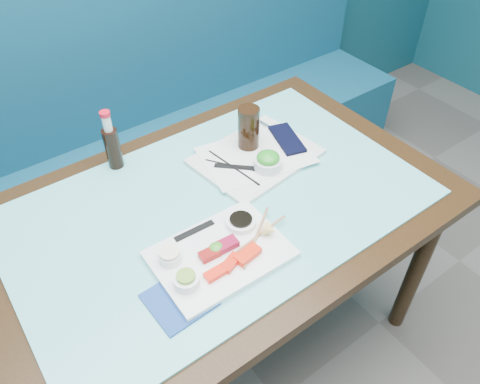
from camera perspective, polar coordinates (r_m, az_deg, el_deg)
booth_bench at (r=2.24m, az=-14.48°, el=3.85°), size 3.00×0.56×1.17m
dining_table at (r=1.47m, az=-2.45°, el=-3.91°), size 1.40×0.90×0.75m
glass_top at (r=1.41m, az=-2.55°, el=-1.49°), size 1.22×0.76×0.01m
sashimi_plate at (r=1.26m, az=-2.42°, el=-7.61°), size 0.35×0.26×0.02m
salmon_left at (r=1.20m, az=-2.93°, el=-9.84°), size 0.06×0.03×0.01m
salmon_mid at (r=1.22m, az=-1.10°, el=-8.60°), size 0.07×0.05×0.01m
salmon_right at (r=1.24m, az=0.94°, el=-7.63°), size 0.08×0.05×0.02m
tuna_left at (r=1.24m, az=-3.73°, el=-7.57°), size 0.06×0.04×0.02m
tuna_right at (r=1.26m, az=-1.63°, el=-6.42°), size 0.06×0.04×0.02m
seaweed_garnish at (r=1.25m, az=-2.90°, el=-6.82°), size 0.05×0.05×0.02m
ramekin_wasabi at (r=1.19m, az=-6.55°, el=-10.69°), size 0.07×0.07×0.03m
wasabi_fill at (r=1.17m, az=-6.62°, el=-10.14°), size 0.05×0.05×0.01m
ramekin_ginger at (r=1.24m, az=-8.52°, el=-7.85°), size 0.07×0.07×0.02m
ginger_fill at (r=1.23m, az=-8.61°, el=-7.32°), size 0.07×0.07×0.01m
soy_dish at (r=1.31m, az=0.11°, el=-3.67°), size 0.09×0.09×0.02m
soy_fill at (r=1.31m, az=0.11°, el=-3.33°), size 0.08×0.08×0.01m
lemon_wedge at (r=1.28m, az=3.69°, el=-4.63°), size 0.05×0.05×0.04m
chopstick_sleeve at (r=1.31m, az=-5.58°, el=-4.71°), size 0.12×0.02×0.00m
wooden_chopstick_a at (r=1.29m, az=2.01°, el=-5.42°), size 0.19×0.14×0.01m
wooden_chopstick_b at (r=1.29m, az=2.37°, el=-5.24°), size 0.21×0.03×0.01m
serving_tray at (r=1.56m, az=1.94°, el=4.32°), size 0.42×0.33×0.01m
paper_placemat at (r=1.56m, az=1.95°, el=4.56°), size 0.39×0.31×0.00m
seaweed_bowl at (r=1.50m, az=3.42°, el=3.47°), size 0.12×0.12×0.04m
seaweed_salad at (r=1.48m, az=3.45°, el=4.20°), size 0.10×0.10×0.04m
cola_glass at (r=1.55m, az=1.06°, el=7.82°), size 0.08×0.08×0.15m
navy_pouch at (r=1.62m, az=5.76°, el=6.45°), size 0.12×0.18×0.01m
fork at (r=1.68m, az=3.26°, el=8.09°), size 0.02×0.09×0.01m
black_chopstick_a at (r=1.50m, az=-0.81°, el=3.04°), size 0.04×0.23×0.01m
black_chopstick_b at (r=1.51m, az=-0.57°, el=3.15°), size 0.12×0.17×0.01m
tray_sleeve at (r=1.50m, az=-0.69°, el=3.06°), size 0.11×0.11×0.00m
cola_bottle_body at (r=1.55m, az=-15.24°, el=5.16°), size 0.06×0.06×0.14m
cola_bottle_neck at (r=1.49m, az=-15.92°, el=8.08°), size 0.03×0.03×0.05m
cola_bottle_cap at (r=1.47m, az=-16.17°, el=9.14°), size 0.04×0.04×0.01m
blue_napkin at (r=1.19m, az=-7.41°, el=-12.88°), size 0.15×0.15×0.01m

